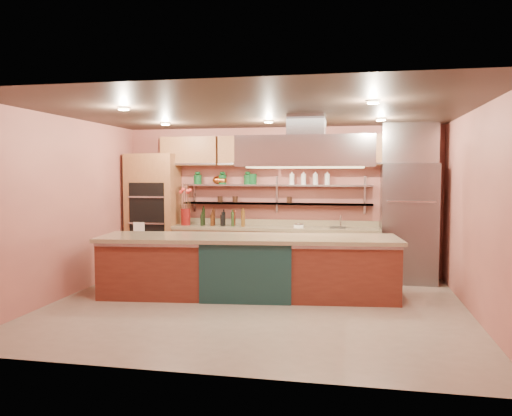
% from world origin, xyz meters
% --- Properties ---
extents(floor, '(6.00, 5.00, 0.02)m').
position_xyz_m(floor, '(0.00, 0.00, -0.01)').
color(floor, gray).
rests_on(floor, ground).
extents(ceiling, '(6.00, 5.00, 0.02)m').
position_xyz_m(ceiling, '(0.00, 0.00, 2.80)').
color(ceiling, black).
rests_on(ceiling, wall_back).
extents(wall_back, '(6.00, 0.04, 2.80)m').
position_xyz_m(wall_back, '(0.00, 2.50, 1.40)').
color(wall_back, '#A65B4E').
rests_on(wall_back, floor).
extents(wall_front, '(6.00, 0.04, 2.80)m').
position_xyz_m(wall_front, '(0.00, -2.50, 1.40)').
color(wall_front, '#A65B4E').
rests_on(wall_front, floor).
extents(wall_left, '(0.04, 5.00, 2.80)m').
position_xyz_m(wall_left, '(-3.00, 0.00, 1.40)').
color(wall_left, '#A65B4E').
rests_on(wall_left, floor).
extents(wall_right, '(0.04, 5.00, 2.80)m').
position_xyz_m(wall_right, '(3.00, 0.00, 1.40)').
color(wall_right, '#A65B4E').
rests_on(wall_right, floor).
extents(oven_stack, '(0.95, 0.64, 2.30)m').
position_xyz_m(oven_stack, '(-2.45, 2.18, 1.15)').
color(oven_stack, '#995F37').
rests_on(oven_stack, floor).
extents(refrigerator, '(0.95, 0.72, 2.10)m').
position_xyz_m(refrigerator, '(2.35, 2.14, 1.05)').
color(refrigerator, slate).
rests_on(refrigerator, floor).
extents(back_counter, '(3.84, 0.64, 0.93)m').
position_xyz_m(back_counter, '(-0.05, 2.20, 0.47)').
color(back_counter, '#A48062').
rests_on(back_counter, floor).
extents(wall_shelf_lower, '(3.60, 0.26, 0.03)m').
position_xyz_m(wall_shelf_lower, '(-0.05, 2.37, 1.35)').
color(wall_shelf_lower, '#A5A8AC').
rests_on(wall_shelf_lower, wall_back).
extents(wall_shelf_upper, '(3.60, 0.26, 0.03)m').
position_xyz_m(wall_shelf_upper, '(-0.05, 2.37, 1.70)').
color(wall_shelf_upper, '#A5A8AC').
rests_on(wall_shelf_upper, wall_back).
extents(upper_cabinets, '(4.60, 0.36, 0.55)m').
position_xyz_m(upper_cabinets, '(0.00, 2.32, 2.35)').
color(upper_cabinets, '#995F37').
rests_on(upper_cabinets, wall_back).
extents(range_hood, '(2.00, 1.00, 0.45)m').
position_xyz_m(range_hood, '(0.69, 0.56, 2.25)').
color(range_hood, '#A5A8AC').
rests_on(range_hood, ceiling).
extents(ceiling_downlights, '(4.00, 2.80, 0.02)m').
position_xyz_m(ceiling_downlights, '(0.00, 0.20, 2.77)').
color(ceiling_downlights, '#FFE5A5').
rests_on(ceiling_downlights, ceiling).
extents(island, '(4.62, 1.48, 0.95)m').
position_xyz_m(island, '(-0.21, 0.56, 0.47)').
color(island, maroon).
rests_on(island, floor).
extents(flower_vase, '(0.24, 0.24, 0.32)m').
position_xyz_m(flower_vase, '(-1.78, 2.15, 1.09)').
color(flower_vase, '#64100F').
rests_on(flower_vase, back_counter).
extents(oil_bottle_cluster, '(0.96, 0.43, 0.30)m').
position_xyz_m(oil_bottle_cluster, '(-1.04, 2.15, 1.08)').
color(oil_bottle_cluster, black).
rests_on(oil_bottle_cluster, back_counter).
extents(kitchen_scale, '(0.21, 0.18, 0.10)m').
position_xyz_m(kitchen_scale, '(0.41, 2.15, 0.98)').
color(kitchen_scale, white).
rests_on(kitchen_scale, back_counter).
extents(bar_faucet, '(0.04, 0.04, 0.24)m').
position_xyz_m(bar_faucet, '(1.17, 2.25, 1.05)').
color(bar_faucet, white).
rests_on(bar_faucet, back_counter).
extents(copper_kettle, '(0.21, 0.21, 0.16)m').
position_xyz_m(copper_kettle, '(-1.20, 2.37, 1.79)').
color(copper_kettle, '#D06D30').
rests_on(copper_kettle, wall_shelf_upper).
extents(green_canister, '(0.21, 0.21, 0.20)m').
position_xyz_m(green_canister, '(-0.51, 2.37, 1.81)').
color(green_canister, '#0E451D').
rests_on(green_canister, wall_shelf_upper).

